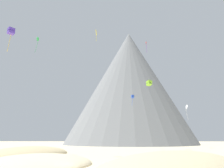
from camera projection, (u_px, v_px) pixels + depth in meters
The scene contains 12 objects.
dune_foreground_left at pixel (37, 165), 30.42m from camera, with size 17.70×13.73×2.72m, color beige.
dune_foreground_right at pixel (191, 163), 33.29m from camera, with size 17.09×18.67×1.62m, color #CCBA8E.
dune_midground at pixel (29, 154), 49.43m from camera, with size 21.46×13.21×3.30m, color #C6B284.
bush_low_patch at pixel (172, 154), 45.06m from camera, with size 2.27×2.27×0.83m, color #386633.
rock_massif at pixel (128, 90), 127.60m from camera, with size 70.07×70.07×60.74m.
kite_lime_mid at pixel (149, 83), 72.28m from camera, with size 1.94×1.97×1.68m.
kite_red_high at pixel (146, 43), 90.08m from camera, with size 0.66×1.40×4.51m.
kite_indigo_high at pixel (11, 31), 53.94m from camera, with size 1.94×1.94×5.61m.
kite_green_high at pixel (37, 39), 78.89m from camera, with size 1.56×1.46×5.51m.
kite_blue_mid at pixel (133, 97), 77.99m from camera, with size 0.99×1.04×3.68m.
kite_white_low at pixel (186, 107), 82.42m from camera, with size 0.82×1.57×5.26m.
kite_yellow_high at pixel (96, 33), 73.04m from camera, with size 0.50×1.15×3.78m.
Camera 1 is at (4.72, -25.89, 3.41)m, focal length 38.34 mm.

